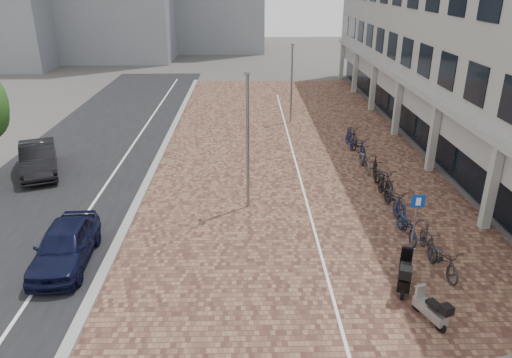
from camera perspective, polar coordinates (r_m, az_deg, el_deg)
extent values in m
plane|color=#474442|center=(15.11, 0.49, -13.49)|extent=(140.00, 140.00, 0.00)
cube|color=brown|center=(25.88, 4.16, 2.55)|extent=(14.50, 42.00, 0.04)
cube|color=black|center=(27.18, -19.63, 2.23)|extent=(8.00, 50.00, 0.03)
cube|color=gray|center=(26.18, -11.52, 2.52)|extent=(0.35, 42.00, 0.14)
cube|color=white|center=(26.60, -15.55, 2.35)|extent=(0.12, 44.00, 0.00)
cube|color=white|center=(25.89, 4.60, 2.61)|extent=(0.10, 30.00, 0.00)
cube|color=black|center=(30.76, 17.96, 8.08)|extent=(0.15, 38.00, 3.20)
cube|color=#999994|center=(30.33, 18.00, 11.29)|extent=(1.60, 38.00, 0.30)
cube|color=#999994|center=(19.96, 26.29, -0.96)|extent=(0.35, 0.35, 3.40)
cube|color=#999994|center=(25.07, 20.41, 4.56)|extent=(0.35, 0.35, 3.40)
cube|color=#999994|center=(30.50, 16.52, 8.14)|extent=(0.35, 0.35, 3.40)
cube|color=#999994|center=(36.12, 13.79, 10.60)|extent=(0.35, 0.35, 3.40)
cube|color=#999994|center=(41.84, 11.77, 12.38)|extent=(0.35, 0.35, 3.40)
cube|color=#999994|center=(47.63, 10.22, 13.72)|extent=(0.35, 0.35, 3.40)
imported|color=black|center=(17.37, -21.85, -7.33)|extent=(1.87, 4.22, 1.41)
imported|color=black|center=(25.89, -24.56, 2.25)|extent=(3.19, 4.87, 1.52)
cylinder|color=slate|center=(17.51, 18.38, -5.37)|extent=(0.07, 0.07, 2.04)
cube|color=#0B369B|center=(17.07, 18.81, -2.53)|extent=(0.46, 0.04, 0.46)
cylinder|color=slate|center=(19.20, -0.99, 4.24)|extent=(0.12, 0.12, 5.66)
cylinder|color=slate|center=(31.93, 4.25, 11.21)|extent=(0.12, 0.12, 5.11)
imported|color=black|center=(16.89, 21.46, -8.89)|extent=(0.92, 2.04, 1.04)
imported|color=#232228|center=(17.76, 19.82, -6.98)|extent=(0.63, 1.78, 1.05)
imported|color=#15203A|center=(18.59, 17.63, -5.32)|extent=(0.78, 2.00, 1.04)
imported|color=#151E3B|center=(19.58, 16.88, -3.72)|extent=(0.55, 1.76, 1.05)
imported|color=black|center=(20.60, 16.21, -2.31)|extent=(0.95, 2.05, 1.04)
imported|color=black|center=(21.57, 15.13, -1.00)|extent=(0.57, 1.77, 1.05)
imported|color=black|center=(22.66, 14.98, 0.16)|extent=(1.04, 2.07, 1.04)
imported|color=black|center=(23.66, 14.06, 1.25)|extent=(0.79, 1.81, 1.05)
imported|color=#54524C|center=(24.64, 12.85, 2.22)|extent=(0.73, 1.99, 1.04)
imported|color=#131636|center=(25.72, 12.61, 3.14)|extent=(0.66, 1.79, 1.05)
imported|color=black|center=(26.79, 12.18, 3.95)|extent=(1.00, 2.06, 1.04)
imported|color=#161B3D|center=(27.79, 11.11, 4.74)|extent=(0.53, 1.76, 1.05)
imported|color=black|center=(28.95, 11.44, 5.43)|extent=(0.81, 2.01, 1.04)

